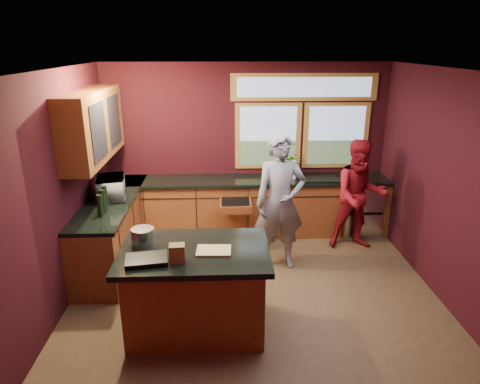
{
  "coord_description": "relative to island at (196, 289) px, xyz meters",
  "views": [
    {
      "loc": [
        -0.37,
        -4.76,
        2.96
      ],
      "look_at": [
        -0.16,
        0.4,
        1.16
      ],
      "focal_mm": 32.0,
      "sensor_mm": 36.0,
      "label": 1
    }
  ],
  "objects": [
    {
      "name": "floor",
      "position": [
        0.68,
        0.77,
        -0.48
      ],
      "size": [
        4.5,
        4.5,
        0.0
      ],
      "primitive_type": "plane",
      "color": "brown",
      "rests_on": "ground"
    },
    {
      "name": "room_shell",
      "position": [
        0.08,
        1.09,
        1.32
      ],
      "size": [
        4.52,
        4.02,
        2.71
      ],
      "color": "black",
      "rests_on": "ground"
    },
    {
      "name": "back_counter",
      "position": [
        0.88,
        2.47,
        -0.01
      ],
      "size": [
        4.5,
        0.64,
        0.93
      ],
      "color": "maroon",
      "rests_on": "floor"
    },
    {
      "name": "left_counter",
      "position": [
        -1.27,
        1.62,
        -0.01
      ],
      "size": [
        0.64,
        2.3,
        0.93
      ],
      "color": "maroon",
      "rests_on": "floor"
    },
    {
      "name": "island",
      "position": [
        0.0,
        0.0,
        0.0
      ],
      "size": [
        1.55,
        1.05,
        0.95
      ],
      "color": "maroon",
      "rests_on": "floor"
    },
    {
      "name": "person_grey",
      "position": [
        1.06,
        1.36,
        0.46
      ],
      "size": [
        0.72,
        0.51,
        1.88
      ],
      "primitive_type": "imported",
      "rotation": [
        0.0,
        0.0,
        0.09
      ],
      "color": "slate",
      "rests_on": "floor"
    },
    {
      "name": "person_red",
      "position": [
        2.31,
        1.88,
        0.36
      ],
      "size": [
        0.82,
        0.64,
        1.67
      ],
      "primitive_type": "imported",
      "rotation": [
        0.0,
        0.0,
        -0.01
      ],
      "color": "maroon",
      "rests_on": "floor"
    },
    {
      "name": "microwave",
      "position": [
        -1.24,
        1.65,
        0.6
      ],
      "size": [
        0.48,
        0.61,
        0.3
      ],
      "primitive_type": "imported",
      "rotation": [
        0.0,
        0.0,
        1.79
      ],
      "color": "#999999",
      "rests_on": "left_counter"
    },
    {
      "name": "potted_plant",
      "position": [
        1.42,
        2.52,
        0.66
      ],
      "size": [
        0.37,
        0.32,
        0.41
      ],
      "primitive_type": "imported",
      "color": "#999999",
      "rests_on": "back_counter"
    },
    {
      "name": "paper_towel",
      "position": [
        1.41,
        2.47,
        0.59
      ],
      "size": [
        0.12,
        0.12,
        0.28
      ],
      "primitive_type": "cylinder",
      "color": "white",
      "rests_on": "back_counter"
    },
    {
      "name": "cutting_board",
      "position": [
        0.2,
        -0.05,
        0.48
      ],
      "size": [
        0.36,
        0.26,
        0.02
      ],
      "primitive_type": "cube",
      "rotation": [
        0.0,
        0.0,
        -0.04
      ],
      "color": "tan",
      "rests_on": "island"
    },
    {
      "name": "stock_pot",
      "position": [
        -0.55,
        0.15,
        0.56
      ],
      "size": [
        0.24,
        0.24,
        0.18
      ],
      "primitive_type": "cylinder",
      "color": "silver",
      "rests_on": "island"
    },
    {
      "name": "paper_bag",
      "position": [
        -0.15,
        -0.25,
        0.56
      ],
      "size": [
        0.16,
        0.13,
        0.18
      ],
      "primitive_type": "cube",
      "rotation": [
        0.0,
        0.0,
        0.08
      ],
      "color": "brown",
      "rests_on": "island"
    },
    {
      "name": "black_tray",
      "position": [
        -0.45,
        -0.25,
        0.49
      ],
      "size": [
        0.44,
        0.34,
        0.05
      ],
      "primitive_type": "cube",
      "rotation": [
        0.0,
        0.0,
        0.16
      ],
      "color": "black",
      "rests_on": "island"
    }
  ]
}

